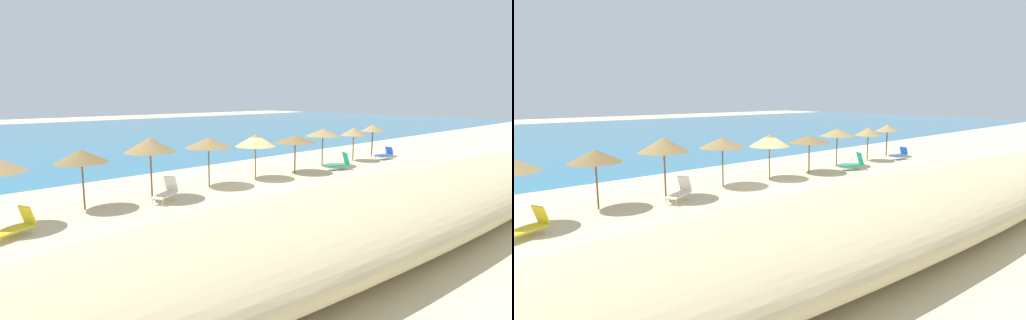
% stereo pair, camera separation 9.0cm
% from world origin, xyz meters
% --- Properties ---
extents(ground_plane, '(160.00, 160.00, 0.00)m').
position_xyz_m(ground_plane, '(0.00, 0.00, 0.00)').
color(ground_plane, beige).
extents(sea_water, '(160.00, 57.86, 0.01)m').
position_xyz_m(sea_water, '(0.00, 35.33, 0.00)').
color(sea_water, teal).
rests_on(sea_water, ground_plane).
extents(dune_ridge, '(39.51, 8.03, 2.14)m').
position_xyz_m(dune_ridge, '(-2.30, -10.14, 1.07)').
color(dune_ridge, '#C9B586').
rests_on(dune_ridge, ground_plane).
extents(beach_umbrella_1, '(2.25, 2.25, 2.66)m').
position_xyz_m(beach_umbrella_1, '(-9.48, 0.86, 2.37)').
color(beach_umbrella_1, brown).
rests_on(beach_umbrella_1, ground_plane).
extents(beach_umbrella_2, '(2.39, 2.39, 3.00)m').
position_xyz_m(beach_umbrella_2, '(-6.48, 0.40, 2.65)').
color(beach_umbrella_2, brown).
rests_on(beach_umbrella_2, ground_plane).
extents(beach_umbrella_3, '(2.51, 2.51, 2.70)m').
position_xyz_m(beach_umbrella_3, '(-2.82, 0.81, 2.43)').
color(beach_umbrella_3, brown).
rests_on(beach_umbrella_3, ground_plane).
extents(beach_umbrella_4, '(2.44, 2.44, 2.68)m').
position_xyz_m(beach_umbrella_4, '(0.40, 0.56, 2.32)').
color(beach_umbrella_4, brown).
rests_on(beach_umbrella_4, ground_plane).
extents(beach_umbrella_5, '(2.66, 2.66, 2.42)m').
position_xyz_m(beach_umbrella_5, '(3.58, 0.26, 2.19)').
color(beach_umbrella_5, brown).
rests_on(beach_umbrella_5, ground_plane).
extents(beach_umbrella_6, '(2.43, 2.43, 2.64)m').
position_xyz_m(beach_umbrella_6, '(6.89, 0.64, 2.38)').
color(beach_umbrella_6, brown).
rests_on(beach_umbrella_6, ground_plane).
extents(beach_umbrella_7, '(1.99, 1.99, 2.55)m').
position_xyz_m(beach_umbrella_7, '(10.41, 0.45, 2.25)').
color(beach_umbrella_7, brown).
rests_on(beach_umbrella_7, ground_plane).
extents(beach_umbrella_8, '(1.93, 1.93, 2.60)m').
position_xyz_m(beach_umbrella_8, '(13.69, 0.82, 2.31)').
color(beach_umbrella_8, brown).
rests_on(beach_umbrella_8, ground_plane).
extents(lounge_chair_0, '(1.69, 1.21, 1.02)m').
position_xyz_m(lounge_chair_0, '(-12.51, -0.96, 0.39)').
color(lounge_chair_0, yellow).
rests_on(lounge_chair_0, ground_plane).
extents(lounge_chair_1, '(1.61, 1.28, 1.16)m').
position_xyz_m(lounge_chair_1, '(-6.13, -0.35, 0.48)').
color(lounge_chair_1, white).
rests_on(lounge_chair_1, ground_plane).
extents(lounge_chair_2, '(1.71, 1.27, 1.19)m').
position_xyz_m(lounge_chair_2, '(6.58, -1.05, 0.48)').
color(lounge_chair_2, '#199972').
rests_on(lounge_chair_2, ground_plane).
extents(lounge_chair_3, '(1.59, 0.87, 0.96)m').
position_xyz_m(lounge_chair_3, '(12.99, -0.77, 0.44)').
color(lounge_chair_3, blue).
rests_on(lounge_chair_3, ground_plane).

